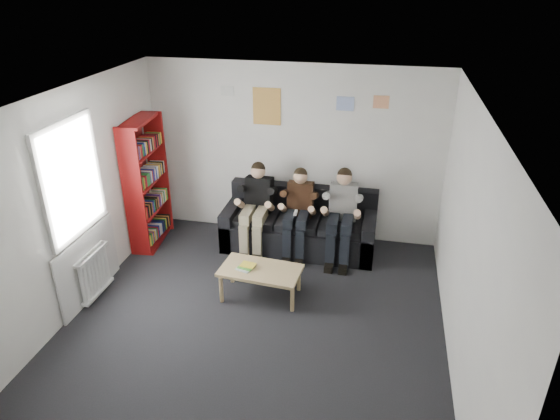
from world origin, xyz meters
name	(u,v)px	position (x,y,z in m)	size (l,w,h in m)	color
room_shell	(250,228)	(0.00, 0.00, 1.35)	(5.00, 5.00, 5.00)	black
sofa	(300,227)	(0.20, 2.07, 0.32)	(2.28, 0.93, 0.88)	black
bookshelf	(147,183)	(-2.07, 1.72, 0.99)	(0.30, 0.89, 1.97)	maroon
coffee_table	(261,272)	(-0.06, 0.65, 0.36)	(1.03, 0.57, 0.41)	tan
game_cases	(246,267)	(-0.25, 0.63, 0.43)	(0.22, 0.20, 0.04)	silver
person_left	(256,208)	(-0.43, 1.86, 0.67)	(0.40, 0.85, 1.33)	black
person_middle	(298,213)	(0.20, 1.87, 0.66)	(0.38, 0.81, 1.30)	#432916
person_right	(341,216)	(0.84, 1.86, 0.67)	(0.40, 0.86, 1.34)	white
radiator	(95,273)	(-2.15, 0.20, 0.35)	(0.10, 0.64, 0.60)	white
window	(80,226)	(-2.22, 0.20, 1.03)	(0.05, 1.30, 2.36)	white
poster_large	(267,106)	(-0.40, 2.49, 2.05)	(0.42, 0.01, 0.55)	#D3C74A
poster_blue	(345,104)	(0.75, 2.49, 2.15)	(0.25, 0.01, 0.20)	#3D70D0
poster_pink	(381,102)	(1.25, 2.49, 2.20)	(0.22, 0.01, 0.18)	#D3427B
poster_sign	(227,91)	(-1.00, 2.49, 2.25)	(0.20, 0.01, 0.14)	silver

